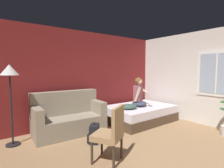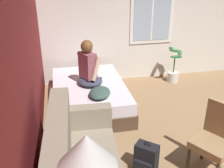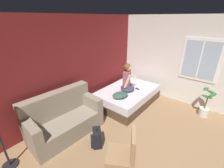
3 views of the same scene
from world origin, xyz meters
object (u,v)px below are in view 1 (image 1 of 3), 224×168
(cell_phone, at_px, (150,106))
(bed, at_px, (140,114))
(throw_pillow, at_px, (129,107))
(couch, at_px, (69,117))
(person_seated, at_px, (139,94))
(side_chair, at_px, (111,132))
(backpack, at_px, (94,134))
(floor_lamp, at_px, (10,78))

(cell_phone, bearing_deg, bed, 145.99)
(throw_pillow, bearing_deg, bed, 12.20)
(couch, relative_size, cell_phone, 12.13)
(cell_phone, bearing_deg, couch, 176.42)
(couch, relative_size, person_seated, 2.00)
(bed, height_order, side_chair, side_chair)
(person_seated, relative_size, throw_pillow, 1.82)
(backpack, distance_m, throw_pillow, 1.48)
(side_chair, distance_m, throw_pillow, 2.01)
(cell_phone, bearing_deg, side_chair, -143.40)
(bed, relative_size, cell_phone, 14.17)
(bed, distance_m, person_seated, 0.60)
(bed, xyz_separation_m, couch, (-2.15, 0.38, 0.16))
(side_chair, xyz_separation_m, floor_lamp, (-1.25, 1.78, 0.90))
(couch, bearing_deg, floor_lamp, 178.72)
(bed, height_order, couch, couch)
(bed, xyz_separation_m, backpack, (-1.96, -0.51, -0.04))
(couch, bearing_deg, person_seated, -10.39)
(bed, distance_m, throw_pillow, 0.66)
(side_chair, xyz_separation_m, person_seated, (2.09, 1.37, 0.30))
(bed, bearing_deg, backpack, -165.28)
(backpack, distance_m, cell_phone, 2.22)
(backpack, xyz_separation_m, throw_pillow, (1.38, 0.39, 0.36))
(side_chair, height_order, throw_pillow, side_chair)
(bed, bearing_deg, person_seated, -173.09)
(person_seated, relative_size, cell_phone, 6.08)
(bed, height_order, cell_phone, cell_phone)
(bed, relative_size, couch, 1.17)
(side_chair, relative_size, backpack, 2.14)
(bed, relative_size, backpack, 4.46)
(couch, height_order, floor_lamp, floor_lamp)
(person_seated, bearing_deg, side_chair, -146.68)
(throw_pillow, bearing_deg, cell_phone, -7.26)
(bed, bearing_deg, throw_pillow, -167.80)
(person_seated, height_order, floor_lamp, floor_lamp)
(bed, relative_size, person_seated, 2.33)
(side_chair, xyz_separation_m, backpack, (0.18, 0.86, -0.34))
(side_chair, height_order, person_seated, person_seated)
(couch, xyz_separation_m, throw_pillow, (1.58, -0.50, 0.16))
(floor_lamp, bearing_deg, person_seated, -7.05)
(backpack, bearing_deg, side_chair, -101.97)
(side_chair, bearing_deg, cell_phone, 25.96)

